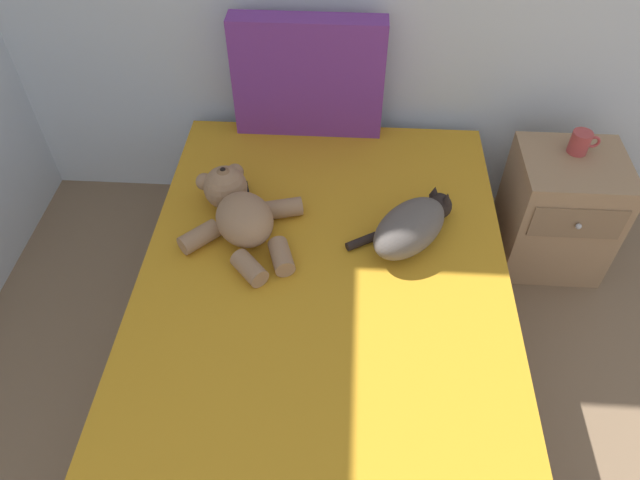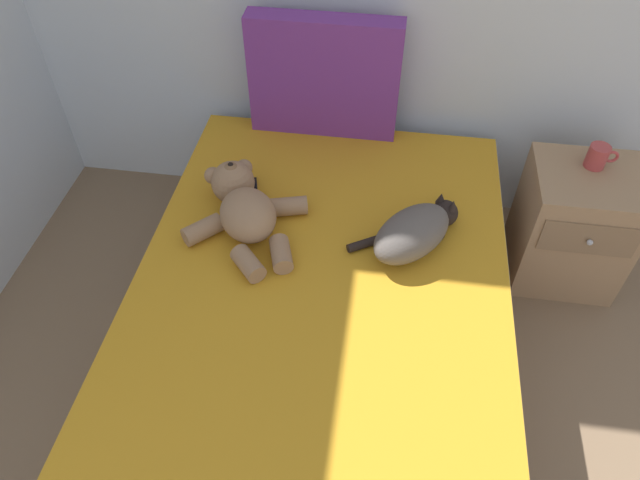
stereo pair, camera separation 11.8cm
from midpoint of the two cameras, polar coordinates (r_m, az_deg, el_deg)
name	(u,v)px [view 1 (the left image)]	position (r m, az deg, el deg)	size (l,w,h in m)	color
bed	(322,346)	(2.15, -1.44, -10.32)	(1.34, 2.10, 0.49)	#9E7A56
patterned_cushion	(308,77)	(2.52, -2.55, 15.51)	(0.63, 0.11, 0.52)	#72338C
cat	(412,226)	(2.11, 7.42, 1.34)	(0.41, 0.39, 0.15)	#59514C
teddy_bear	(239,211)	(2.17, -9.44, 2.74)	(0.44, 0.54, 0.18)	#937051
cell_phone	(241,195)	(2.34, -9.19, 4.32)	(0.11, 0.16, 0.01)	black
nightstand	(558,211)	(2.73, 21.02, 2.58)	(0.43, 0.42, 0.55)	#9E7A56
mug	(581,142)	(2.59, 22.86, 8.73)	(0.12, 0.08, 0.09)	#B23F3F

